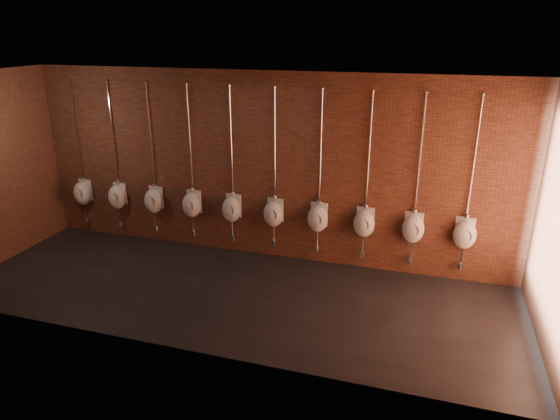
{
  "coord_description": "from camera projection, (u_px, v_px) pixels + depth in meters",
  "views": [
    {
      "loc": [
        2.68,
        -6.22,
        3.82
      ],
      "look_at": [
        0.48,
        0.9,
        1.1
      ],
      "focal_mm": 32.0,
      "sensor_mm": 36.0,
      "label": 1
    }
  ],
  "objects": [
    {
      "name": "urinal_5",
      "position": [
        274.0,
        213.0,
        8.52
      ],
      "size": [
        0.4,
        0.36,
        2.71
      ],
      "color": "white",
      "rests_on": "ground"
    },
    {
      "name": "urinal_8",
      "position": [
        413.0,
        228.0,
        7.88
      ],
      "size": [
        0.4,
        0.36,
        2.71
      ],
      "color": "white",
      "rests_on": "ground"
    },
    {
      "name": "room_shell",
      "position": [
        228.0,
        166.0,
        6.94
      ],
      "size": [
        8.54,
        3.04,
        3.22
      ],
      "color": "black",
      "rests_on": "ground"
    },
    {
      "name": "urinal_3",
      "position": [
        192.0,
        204.0,
        8.95
      ],
      "size": [
        0.4,
        0.36,
        2.71
      ],
      "color": "white",
      "rests_on": "ground"
    },
    {
      "name": "urinal_6",
      "position": [
        318.0,
        217.0,
        8.31
      ],
      "size": [
        0.4,
        0.36,
        2.71
      ],
      "color": "white",
      "rests_on": "ground"
    },
    {
      "name": "urinal_7",
      "position": [
        364.0,
        222.0,
        8.09
      ],
      "size": [
        0.4,
        0.36,
        2.71
      ],
      "color": "white",
      "rests_on": "ground"
    },
    {
      "name": "urinal_2",
      "position": [
        154.0,
        200.0,
        9.16
      ],
      "size": [
        0.4,
        0.36,
        2.71
      ],
      "color": "white",
      "rests_on": "ground"
    },
    {
      "name": "urinal_9",
      "position": [
        465.0,
        233.0,
        7.66
      ],
      "size": [
        0.4,
        0.36,
        2.71
      ],
      "color": "white",
      "rests_on": "ground"
    },
    {
      "name": "ground",
      "position": [
        233.0,
        293.0,
        7.64
      ],
      "size": [
        8.5,
        8.5,
        0.0
      ],
      "primitive_type": "plane",
      "color": "black",
      "rests_on": "ground"
    },
    {
      "name": "urinal_4",
      "position": [
        232.0,
        208.0,
        8.73
      ],
      "size": [
        0.4,
        0.36,
        2.71
      ],
      "color": "white",
      "rests_on": "ground"
    },
    {
      "name": "urinal_0",
      "position": [
        83.0,
        192.0,
        9.59
      ],
      "size": [
        0.4,
        0.36,
        2.71
      ],
      "color": "white",
      "rests_on": "ground"
    },
    {
      "name": "urinal_1",
      "position": [
        117.0,
        196.0,
        9.38
      ],
      "size": [
        0.4,
        0.36,
        2.71
      ],
      "color": "white",
      "rests_on": "ground"
    }
  ]
}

